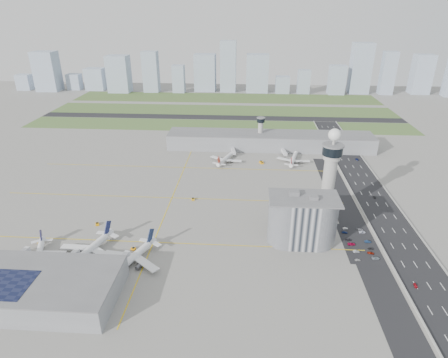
# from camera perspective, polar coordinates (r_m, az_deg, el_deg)

# --- Properties ---
(ground) EXTENTS (1000.00, 1000.00, 0.00)m
(ground) POSITION_cam_1_polar(r_m,az_deg,el_deg) (260.39, -0.52, -6.23)
(ground) COLOR gray
(grass_strip_0) EXTENTS (480.00, 50.00, 0.08)m
(grass_strip_0) POSITION_cam_1_polar(r_m,az_deg,el_deg) (468.62, -0.90, 8.16)
(grass_strip_0) COLOR #45632E
(grass_strip_0) RESTS_ON ground
(grass_strip_1) EXTENTS (480.00, 60.00, 0.08)m
(grass_strip_1) POSITION_cam_1_polar(r_m,az_deg,el_deg) (540.69, -0.25, 10.43)
(grass_strip_1) COLOR #4A6A32
(grass_strip_1) RESTS_ON ground
(grass_strip_2) EXTENTS (480.00, 70.00, 0.08)m
(grass_strip_2) POSITION_cam_1_polar(r_m,az_deg,el_deg) (618.33, 0.28, 12.27)
(grass_strip_2) COLOR #415E2C
(grass_strip_2) RESTS_ON ground
(runway) EXTENTS (480.00, 22.00, 0.10)m
(runway) POSITION_cam_1_polar(r_m,az_deg,el_deg) (504.06, -0.56, 9.37)
(runway) COLOR black
(runway) RESTS_ON ground
(highway) EXTENTS (28.00, 500.00, 0.10)m
(highway) POSITION_cam_1_polar(r_m,az_deg,el_deg) (277.61, 24.05, -6.50)
(highway) COLOR black
(highway) RESTS_ON ground
(barrier_left) EXTENTS (0.60, 500.00, 1.20)m
(barrier_left) POSITION_cam_1_polar(r_m,az_deg,el_deg) (272.72, 21.30, -6.43)
(barrier_left) COLOR #9E9E99
(barrier_left) RESTS_ON ground
(barrier_right) EXTENTS (0.60, 500.00, 1.20)m
(barrier_right) POSITION_cam_1_polar(r_m,az_deg,el_deg) (282.58, 26.75, -6.36)
(barrier_right) COLOR #9E9E99
(barrier_right) RESTS_ON ground
(landside_road) EXTENTS (18.00, 260.00, 0.08)m
(landside_road) POSITION_cam_1_polar(r_m,az_deg,el_deg) (261.63, 19.56, -7.67)
(landside_road) COLOR black
(landside_road) RESTS_ON ground
(parking_lot) EXTENTS (20.00, 44.00, 0.10)m
(parking_lot) POSITION_cam_1_polar(r_m,az_deg,el_deg) (251.41, 19.78, -9.13)
(parking_lot) COLOR black
(parking_lot) RESTS_ON ground
(taxiway_line_h_0) EXTENTS (260.00, 0.60, 0.01)m
(taxiway_line_h_0) POSITION_cam_1_polar(r_m,az_deg,el_deg) (241.51, -10.70, -9.46)
(taxiway_line_h_0) COLOR yellow
(taxiway_line_h_0) RESTS_ON ground
(taxiway_line_h_1) EXTENTS (260.00, 0.60, 0.01)m
(taxiway_line_h_1) POSITION_cam_1_polar(r_m,az_deg,el_deg) (291.58, -7.94, -2.87)
(taxiway_line_h_1) COLOR yellow
(taxiway_line_h_1) RESTS_ON ground
(taxiway_line_h_2) EXTENTS (260.00, 0.60, 0.01)m
(taxiway_line_h_2) POSITION_cam_1_polar(r_m,az_deg,el_deg) (344.84, -6.04, 1.75)
(taxiway_line_h_2) COLOR yellow
(taxiway_line_h_2) RESTS_ON ground
(taxiway_line_v) EXTENTS (0.60, 260.00, 0.01)m
(taxiway_line_v) POSITION_cam_1_polar(r_m,az_deg,el_deg) (291.58, -7.94, -2.87)
(taxiway_line_v) COLOR yellow
(taxiway_line_v) RESTS_ON ground
(control_tower) EXTENTS (14.00, 14.00, 64.50)m
(control_tower) POSITION_cam_1_polar(r_m,az_deg,el_deg) (256.82, 15.83, 1.09)
(control_tower) COLOR #ADAAA5
(control_tower) RESTS_ON ground
(secondary_tower) EXTENTS (8.60, 8.60, 31.90)m
(secondary_tower) POSITION_cam_1_polar(r_m,az_deg,el_deg) (390.14, 5.58, 7.48)
(secondary_tower) COLOR #ADAAA5
(secondary_tower) RESTS_ON ground
(admin_building) EXTENTS (42.00, 24.00, 33.50)m
(admin_building) POSITION_cam_1_polar(r_m,az_deg,el_deg) (235.67, 11.84, -6.10)
(admin_building) COLOR #B2B2B7
(admin_building) RESTS_ON ground
(terminal_pier) EXTENTS (210.00, 32.00, 15.80)m
(terminal_pier) POSITION_cam_1_polar(r_m,az_deg,el_deg) (392.07, 6.98, 5.82)
(terminal_pier) COLOR gray
(terminal_pier) RESTS_ON ground
(near_terminal) EXTENTS (84.00, 42.00, 13.00)m
(near_terminal) POSITION_cam_1_polar(r_m,az_deg,el_deg) (217.10, -27.07, -14.49)
(near_terminal) COLOR gray
(near_terminal) RESTS_ON ground
(airplane_near_a) EXTENTS (41.33, 44.65, 10.19)m
(airplane_near_a) POSITION_cam_1_polar(r_m,az_deg,el_deg) (244.96, -26.58, -10.01)
(airplane_near_a) COLOR white
(airplane_near_a) RESTS_ON ground
(airplane_near_b) EXTENTS (50.55, 55.01, 12.74)m
(airplane_near_b) POSITION_cam_1_polar(r_m,az_deg,el_deg) (235.70, -20.19, -9.80)
(airplane_near_b) COLOR white
(airplane_near_b) RESTS_ON ground
(airplane_near_c) EXTENTS (52.31, 55.89, 12.51)m
(airplane_near_c) POSITION_cam_1_polar(r_m,az_deg,el_deg) (221.97, -14.17, -11.29)
(airplane_near_c) COLOR white
(airplane_near_c) RESTS_ON ground
(airplane_far_a) EXTENTS (42.89, 46.31, 10.56)m
(airplane_far_a) POSITION_cam_1_polar(r_m,az_deg,el_deg) (355.41, 0.31, 3.53)
(airplane_far_a) COLOR white
(airplane_far_a) RESTS_ON ground
(airplane_far_b) EXTENTS (38.97, 43.09, 10.33)m
(airplane_far_b) POSITION_cam_1_polar(r_m,az_deg,el_deg) (359.90, 10.56, 3.35)
(airplane_far_b) COLOR white
(airplane_far_b) RESTS_ON ground
(jet_bridge_near_0) EXTENTS (5.39, 14.31, 5.70)m
(jet_bridge_near_0) POSITION_cam_1_polar(r_m,az_deg,el_deg) (245.51, -29.66, -11.29)
(jet_bridge_near_0) COLOR silver
(jet_bridge_near_0) RESTS_ON ground
(jet_bridge_near_1) EXTENTS (5.39, 14.31, 5.70)m
(jet_bridge_near_1) POSITION_cam_1_polar(r_m,az_deg,el_deg) (231.01, -23.27, -12.22)
(jet_bridge_near_1) COLOR silver
(jet_bridge_near_1) RESTS_ON ground
(jet_bridge_near_2) EXTENTS (5.39, 14.31, 5.70)m
(jet_bridge_near_2) POSITION_cam_1_polar(r_m,az_deg,el_deg) (219.67, -16.08, -13.09)
(jet_bridge_near_2) COLOR silver
(jet_bridge_near_2) RESTS_ON ground
(jet_bridge_far_0) EXTENTS (5.39, 14.31, 5.70)m
(jet_bridge_far_0) POSITION_cam_1_polar(r_m,az_deg,el_deg) (378.32, 1.28, 4.48)
(jet_bridge_far_0) COLOR silver
(jet_bridge_far_0) RESTS_ON ground
(jet_bridge_far_1) EXTENTS (5.39, 14.31, 5.70)m
(jet_bridge_far_1) POSITION_cam_1_polar(r_m,az_deg,el_deg) (379.62, 8.86, 4.25)
(jet_bridge_far_1) COLOR silver
(jet_bridge_far_1) RESTS_ON ground
(tug_0) EXTENTS (3.42, 3.42, 1.67)m
(tug_0) POSITION_cam_1_polar(r_m,az_deg,el_deg) (263.14, -26.24, -8.55)
(tug_0) COLOR #F5AC15
(tug_0) RESTS_ON ground
(tug_1) EXTENTS (3.21, 3.70, 1.80)m
(tug_1) POSITION_cam_1_polar(r_m,az_deg,el_deg) (268.30, -18.76, -6.47)
(tug_1) COLOR #FDA404
(tug_1) RESTS_ON ground
(tug_2) EXTENTS (3.21, 2.60, 1.63)m
(tug_2) POSITION_cam_1_polar(r_m,az_deg,el_deg) (237.09, -13.66, -10.26)
(tug_2) COLOR #FB9708
(tug_2) RESTS_ON ground
(tug_3) EXTENTS (2.99, 3.57, 1.77)m
(tug_3) POSITION_cam_1_polar(r_m,az_deg,el_deg) (286.39, -4.76, -3.04)
(tug_3) COLOR gold
(tug_3) RESTS_ON ground
(tug_4) EXTENTS (3.44, 2.91, 1.69)m
(tug_4) POSITION_cam_1_polar(r_m,az_deg,el_deg) (352.71, 5.81, 2.45)
(tug_4) COLOR #F69B09
(tug_4) RESTS_ON ground
(tug_5) EXTENTS (3.57, 2.64, 1.95)m
(tug_5) POSITION_cam_1_polar(r_m,az_deg,el_deg) (355.11, 5.68, 2.64)
(tug_5) COLOR #F3A000
(tug_5) RESTS_ON ground
(car_lot_0) EXTENTS (3.36, 1.67, 1.10)m
(car_lot_0) POSITION_cam_1_polar(r_m,az_deg,el_deg) (235.27, 19.68, -11.52)
(car_lot_0) COLOR silver
(car_lot_0) RESTS_ON ground
(car_lot_1) EXTENTS (3.75, 1.48, 1.22)m
(car_lot_1) POSITION_cam_1_polar(r_m,az_deg,el_deg) (242.04, 19.49, -10.35)
(car_lot_1) COLOR #8E949A
(car_lot_1) RESTS_ON ground
(car_lot_2) EXTENTS (4.89, 2.70, 1.30)m
(car_lot_2) POSITION_cam_1_polar(r_m,az_deg,el_deg) (247.79, 18.85, -9.35)
(car_lot_2) COLOR #B6073B
(car_lot_2) RESTS_ON ground
(car_lot_3) EXTENTS (4.09, 1.95, 1.15)m
(car_lot_3) POSITION_cam_1_polar(r_m,az_deg,el_deg) (251.45, 18.41, -8.76)
(car_lot_3) COLOR #25242B
(car_lot_3) RESTS_ON ground
(car_lot_4) EXTENTS (3.85, 1.93, 1.26)m
(car_lot_4) POSITION_cam_1_polar(r_m,az_deg,el_deg) (258.10, 17.90, -7.73)
(car_lot_4) COLOR navy
(car_lot_4) RESTS_ON ground
(car_lot_5) EXTENTS (3.48, 1.63, 1.10)m
(car_lot_5) POSITION_cam_1_polar(r_m,az_deg,el_deg) (262.60, 18.00, -7.17)
(car_lot_5) COLOR white
(car_lot_5) RESTS_ON ground
(car_lot_6) EXTENTS (4.62, 2.50, 1.23)m
(car_lot_6) POSITION_cam_1_polar(r_m,az_deg,el_deg) (240.28, 22.11, -11.10)
(car_lot_6) COLOR #8997A1
(car_lot_6) RESTS_ON ground
(car_lot_7) EXTENTS (4.14, 2.20, 1.14)m
(car_lot_7) POSITION_cam_1_polar(r_m,az_deg,el_deg) (243.72, 21.46, -10.44)
(car_lot_7) COLOR maroon
(car_lot_7) RESTS_ON ground
(car_lot_8) EXTENTS (3.35, 1.50, 1.12)m
(car_lot_8) POSITION_cam_1_polar(r_m,az_deg,el_deg) (247.83, 21.48, -9.82)
(car_lot_8) COLOR black
(car_lot_8) RESTS_ON ground
(car_lot_9) EXTENTS (4.06, 1.59, 1.32)m
(car_lot_9) POSITION_cam_1_polar(r_m,az_deg,el_deg) (253.56, 21.07, -8.88)
(car_lot_9) COLOR navy
(car_lot_9) RESTS_ON ground
(car_lot_10) EXTENTS (4.60, 2.48, 1.23)m
(car_lot_10) POSITION_cam_1_polar(r_m,az_deg,el_deg) (262.09, 20.31, -7.59)
(car_lot_10) COLOR silver
(car_lot_10) RESTS_ON ground
(car_lot_11) EXTENTS (4.05, 1.89, 1.14)m
(car_lot_11) POSITION_cam_1_polar(r_m,az_deg,el_deg) (264.58, 20.03, -7.23)
(car_lot_11) COLOR gray
(car_lot_11) RESTS_ON ground
(car_hw_0) EXTENTS (1.79, 3.73, 1.23)m
(car_hw_0) POSITION_cam_1_polar(r_m,az_deg,el_deg) (228.42, 27.16, -14.24)
(car_hw_0) COLOR #AE111D
(car_hw_0) RESTS_ON ground
(car_hw_1) EXTENTS (1.55, 3.72, 1.20)m
(car_hw_1) POSITION_cam_1_polar(r_m,az_deg,el_deg) (311.16, 21.97, -2.58)
(car_hw_1) COLOR black
(car_hw_1) RESTS_ON ground
(car_hw_2) EXTENTS (2.52, 4.71, 1.26)m
(car_hw_2) POSITION_cam_1_polar(r_m,az_deg,el_deg) (381.94, 19.61, 2.83)
(car_hw_2) COLOR #111A50
(car_hw_2) RESTS_ON ground
(car_hw_4) EXTENTS (2.13, 3.98, 1.29)m
(car_hw_4) POSITION_cam_1_polar(r_m,az_deg,el_deg) (433.37, 15.66, 5.91)
(car_hw_4) COLOR gray
(car_hw_4) RESTS_ON ground
(skyline_bldg_0) EXTENTS (24.05, 19.24, 26.50)m
(skyline_bldg_0) POSITION_cam_1_polar(r_m,az_deg,el_deg) (765.20, -28.09, 12.90)
(skyline_bldg_0) COLOR #9EADC1
(skyline_bldg_0) RESTS_ON ground
(skyline_bldg_1) EXTENTS (37.63, 30.10, 65.60)m
(skyline_bldg_1) POSITION_cam_1_polar(r_m,az_deg,el_deg) (735.75, -25.37, 14.61)
(skyline_bldg_1) COLOR #9EADC1
(skyline_bldg_1) RESTS_ON ground
(skyline_bldg_2) EXTENTS (22.81, 18.25, 26.79)m
(skyline_bldg_2) POSITION_cam_1_polar(r_m,az_deg,el_deg) (731.86, -21.81, 13.60)
(skyline_bldg_2) COLOR #9EADC1
(skyline_bldg_2) RESTS_ON ground
(skyline_bldg_3) EXTENTS (32.30, 25.84, 36.93)m
(skyline_bldg_3) POSITION_cam_1_polar(r_m,az_deg,el_deg) (716.67, -18.95, 14.23)
(skyline_bldg_3) COLOR #9EADC1
(skyline_bldg_3) RESTS_ON ground
(skyline_bldg_4) EXTENTS (35.81, 28.65, 60.36)m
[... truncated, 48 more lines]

